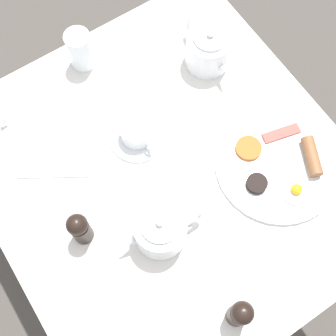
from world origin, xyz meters
The scene contains 10 objects.
ground_plane centered at (0.00, 0.00, 0.00)m, with size 8.00×8.00×0.00m, color #4C4742.
table centered at (0.00, 0.00, 0.65)m, with size 0.83×0.90×0.74m.
breakfast_plate centered at (0.23, -0.13, 0.75)m, with size 0.30×0.30×0.04m.
teapot_near centered at (-0.10, -0.12, 0.79)m, with size 0.20×0.12×0.12m.
teapot_far centered at (0.26, 0.20, 0.79)m, with size 0.12×0.21×0.12m.
teacup_with_saucer_left centered at (-0.01, 0.12, 0.77)m, with size 0.14×0.14×0.06m.
water_glass_tall centered at (-0.02, 0.38, 0.80)m, with size 0.06×0.06×0.11m.
pepper_grinder centered at (-0.24, -0.03, 0.80)m, with size 0.05×0.05×0.12m.
salt_grinder centered at (-0.06, -0.36, 0.80)m, with size 0.05×0.05×0.12m.
knife_by_plate centered at (-0.22, 0.13, 0.74)m, with size 0.19×0.13×0.00m.
Camera 1 is at (-0.22, -0.33, 1.79)m, focal length 50.00 mm.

